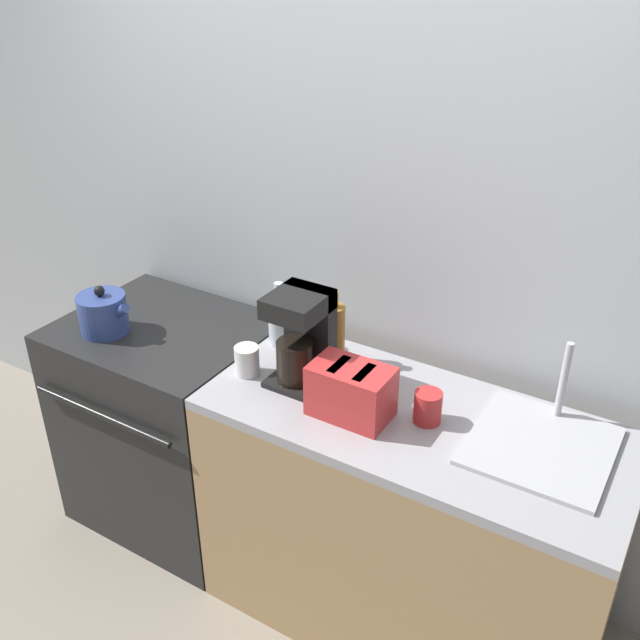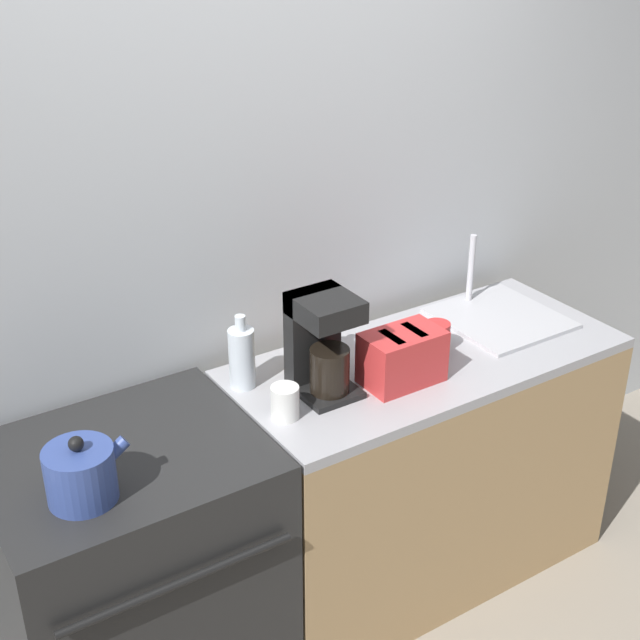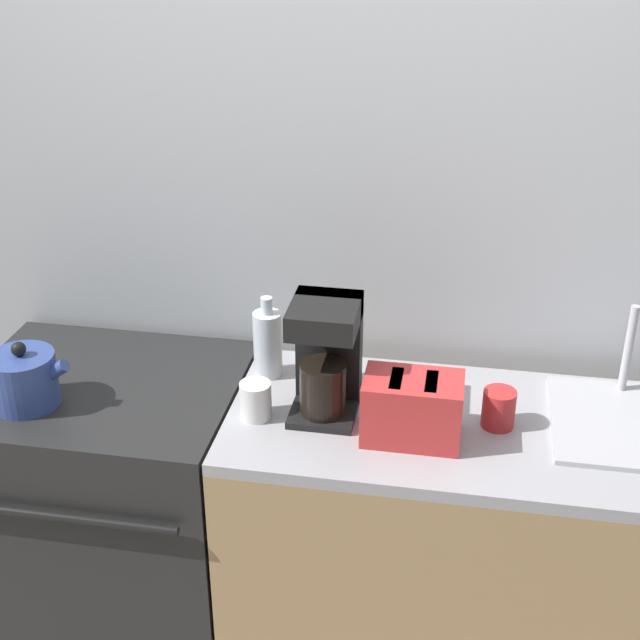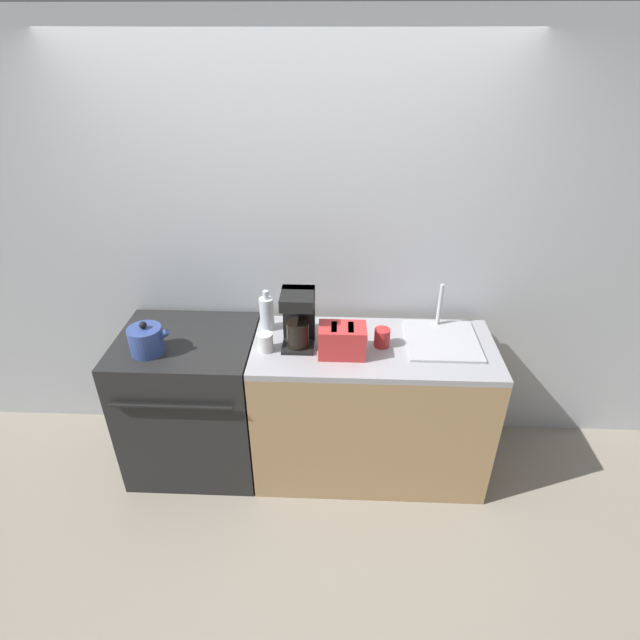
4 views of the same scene
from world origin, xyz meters
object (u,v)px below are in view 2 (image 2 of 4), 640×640
Objects in this scene: coffee_maker at (321,341)px; bottle_amber at (305,336)px; bottle_clear at (242,357)px; cup_red at (437,337)px; cup_white at (285,402)px; toaster at (402,357)px; kettle at (81,474)px; stove at (136,574)px.

coffee_maker is 0.17m from bottle_amber.
cup_red is (0.67, -0.16, -0.05)m from bottle_clear.
bottle_clear is 2.38× the size of cup_white.
toaster is 0.33m from bottle_amber.
kettle is 0.93× the size of bottle_clear.
cup_red is at bearing 5.27° from kettle.
kettle is at bearing -175.89° from cup_white.
bottle_clear is at bearing 166.63° from cup_red.
stove is 0.71m from cup_white.
coffee_maker is 3.17× the size of cup_white.
coffee_maker is at bearing -1.21° from stove.
bottle_amber is 0.32m from cup_white.
bottle_amber is at bearing 160.55° from cup_red.
coffee_maker is (0.83, 0.12, 0.09)m from kettle.
cup_white is at bearing -156.94° from coffee_maker.
coffee_maker is (-0.25, 0.10, 0.08)m from toaster.
bottle_clear is (0.47, 0.14, 0.56)m from stove.
coffee_maker reaches higher than cup_white.
stove is at bearing 41.16° from kettle.
bottle_amber reaches higher than cup_white.
stove is 1.25m from cup_red.
kettle is 0.91m from bottle_amber.
coffee_maker is 1.20× the size of bottle_amber.
coffee_maker is at bearing 179.57° from cup_red.
coffee_maker reaches higher than toaster.
cup_red is at bearing 22.83° from toaster.
cup_white is at bearing -10.53° from stove.
bottle_clear is at bearing 150.32° from toaster.
bottle_clear is 0.24m from cup_white.
coffee_maker reaches higher than kettle.
kettle is 0.69m from bottle_clear.
bottle_clear is 0.90× the size of bottle_amber.
toaster is at bearing 1.34° from kettle.
kettle is at bearing -162.37° from bottle_amber.
bottle_amber is at bearing 17.63° from kettle.
toaster reaches higher than cup_white.
toaster is 2.44× the size of cup_white.
cup_white is at bearing -85.24° from bottle_clear.
coffee_maker is at bearing 158.24° from toaster.
bottle_amber is at bearing 130.38° from toaster.
kettle is at bearing -138.84° from stove.
stove is 8.79× the size of cup_white.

